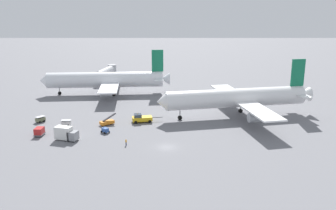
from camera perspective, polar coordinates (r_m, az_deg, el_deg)
name	(u,v)px	position (r m, az deg, el deg)	size (l,w,h in m)	color
ground_plane	(166,147)	(89.87, -0.25, -6.51)	(600.00, 600.00, 0.00)	slate
airliner_at_gate_left	(106,80)	(142.93, -9.55, 3.83)	(49.22, 39.29, 16.80)	white
airliner_being_pushed	(237,98)	(114.24, 10.56, 1.05)	(48.89, 43.80, 17.17)	white
pushback_tug	(141,118)	(108.26, -4.16, -2.05)	(9.03, 3.95, 2.82)	gold
gse_belt_loader_portside	(107,122)	(107.13, -9.41, -2.61)	(4.67, 3.97, 3.02)	orange
gse_baggage_cart_near_cluster	(66,123)	(108.73, -15.48, -2.68)	(2.77, 1.66, 1.71)	silver
gse_catering_truck_tall	(66,133)	(97.27, -15.49, -4.25)	(6.29, 4.00, 3.50)	gray
gse_container_dolly_flat	(39,131)	(102.77, -19.27, -3.86)	(2.32, 3.28, 2.15)	slate
gse_gpu_cart_small	(105,130)	(100.56, -9.71, -3.84)	(2.61, 2.62, 1.90)	#2D5199
gse_baggage_cart_trailing	(40,119)	(114.39, -19.13, -2.09)	(2.94, 3.12, 1.71)	#666B4C
ground_crew_marshaller_foreground	(126,142)	(91.19, -6.54, -5.70)	(0.36, 0.36, 1.66)	#2D3351
jet_bridge	(107,71)	(168.06, -9.41, 5.21)	(6.79, 18.98, 6.36)	#B7B7BC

